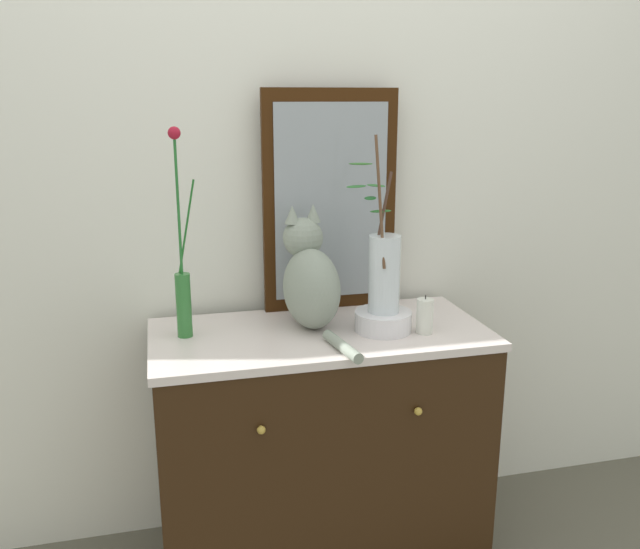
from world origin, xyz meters
name	(u,v)px	position (x,y,z in m)	size (l,w,h in m)	color
wall_back	(297,161)	(0.00, 0.32, 1.30)	(4.40, 0.08, 2.60)	silver
sideboard	(320,448)	(0.00, 0.00, 0.40)	(1.04, 0.52, 0.81)	black
mirror_leaning	(330,202)	(0.09, 0.23, 1.17)	(0.45, 0.03, 0.73)	#311806
cat_sitting	(310,280)	(-0.02, 0.05, 0.96)	(0.20, 0.46, 0.38)	gray
vase_slim_green	(183,283)	(-0.41, 0.05, 0.98)	(0.07, 0.05, 0.62)	#2E6F31
bowl_porcelain	(383,321)	(0.19, -0.05, 0.84)	(0.18, 0.18, 0.06)	silver
vase_glass_clear	(384,270)	(0.19, -0.04, 1.00)	(0.17, 0.17, 0.53)	silver
candle_pillar	(425,316)	(0.31, -0.10, 0.86)	(0.05, 0.05, 0.12)	silver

